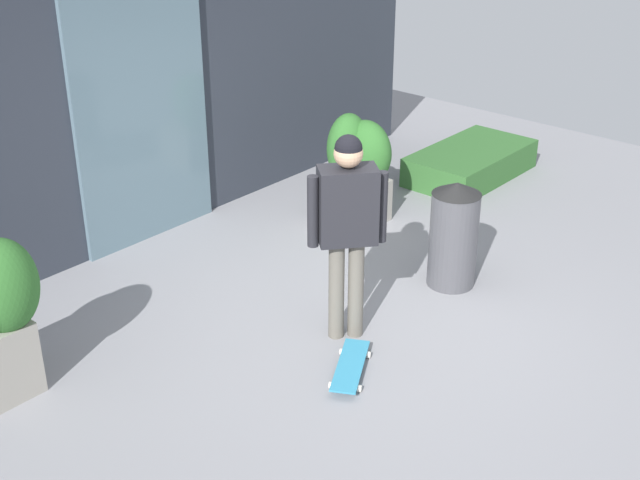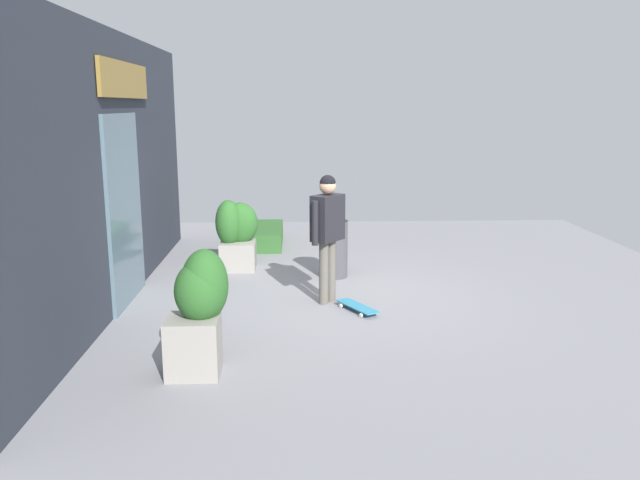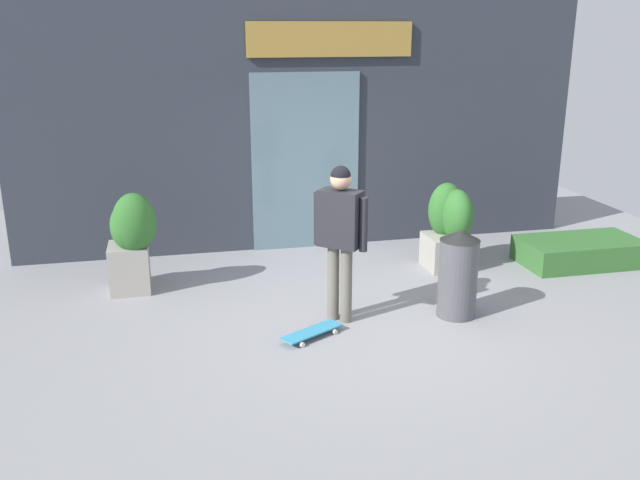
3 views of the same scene
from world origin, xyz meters
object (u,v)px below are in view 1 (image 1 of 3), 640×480
skateboarder (347,216)px  planter_box_left (357,166)px  trash_bin (454,234)px  skateboard (350,366)px

skateboarder → planter_box_left: bearing=166.6°
skateboarder → trash_bin: skateboarder is taller
skateboard → trash_bin: (1.74, 0.21, 0.45)m
planter_box_left → skateboarder: bearing=-143.3°
planter_box_left → trash_bin: size_ratio=1.14×
skateboarder → skateboard: 1.17m
skateboarder → skateboard: bearing=-6.8°
trash_bin → skateboard: bearing=-173.2°
skateboarder → trash_bin: 1.47m
skateboard → planter_box_left: size_ratio=0.63×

